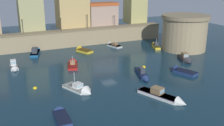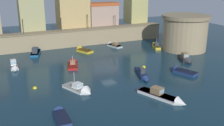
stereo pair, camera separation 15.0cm
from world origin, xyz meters
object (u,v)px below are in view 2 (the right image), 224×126
moored_boat_0 (73,64)px  moored_boat_8 (180,71)px  moored_boat_6 (81,90)px  moored_boat_1 (82,50)px  moored_boat_3 (186,59)px  mooring_buoy_1 (144,68)px  moored_boat_4 (156,45)px  quay_lamp_1 (61,21)px  fortress_tower (185,32)px  moored_boat_10 (60,115)px  quay_lamp_3 (115,18)px  moored_boat_2 (14,67)px  quay_lamp_0 (22,23)px  mooring_buoy_0 (35,88)px  moored_boat_9 (143,75)px  moored_boat_7 (165,97)px  moored_boat_11 (36,51)px  quay_lamp_2 (88,18)px  moored_boat_5 (112,45)px

moored_boat_0 → moored_boat_8: size_ratio=1.01×
moored_boat_6 → moored_boat_1: bearing=138.5°
moored_boat_3 → moored_boat_6: (-23.75, -5.45, -0.13)m
mooring_buoy_1 → moored_boat_4: bearing=48.4°
quay_lamp_1 → moored_boat_4: (20.18, -9.75, -5.82)m
fortress_tower → moored_boat_4: 7.40m
moored_boat_3 → mooring_buoy_1: size_ratio=7.75×
moored_boat_6 → moored_boat_10: 7.86m
quay_lamp_1 → quay_lamp_3: bearing=-0.0°
quay_lamp_1 → moored_boat_2: quay_lamp_1 is taller
quay_lamp_0 → mooring_buoy_0: size_ratio=5.74×
moored_boat_3 → moored_boat_9: (-12.43, -3.96, -0.08)m
moored_boat_2 → moored_boat_7: 28.06m
moored_boat_11 → moored_boat_8: bearing=-122.2°
moored_boat_9 → mooring_buoy_1: size_ratio=9.75×
moored_boat_11 → moored_boat_0: bearing=-141.3°
moored_boat_7 → moored_boat_11: moored_boat_11 is taller
quay_lamp_1 → quay_lamp_2: bearing=0.0°
moored_boat_7 → fortress_tower: bearing=113.6°
moored_boat_1 → moored_boat_4: moored_boat_4 is taller
moored_boat_1 → moored_boat_11: (-9.67, 2.76, 0.14)m
moored_boat_4 → moored_boat_9: moored_boat_4 is taller
moored_boat_0 → moored_boat_4: 22.73m
moored_boat_3 → mooring_buoy_0: bearing=-65.4°
moored_boat_5 → moored_boat_6: 27.66m
moored_boat_11 → moored_boat_7: bearing=-143.0°
quay_lamp_0 → quay_lamp_1: quay_lamp_0 is taller
mooring_buoy_1 → moored_boat_1: bearing=113.2°
moored_boat_8 → moored_boat_11: moored_boat_11 is taller
moored_boat_2 → moored_boat_8: bearing=61.1°
moored_boat_4 → mooring_buoy_1: size_ratio=7.93×
quay_lamp_2 → moored_boat_6: size_ratio=0.66×
moored_boat_2 → moored_boat_3: moored_boat_2 is taller
quay_lamp_2 → moored_boat_7: size_ratio=0.51×
moored_boat_2 → moored_boat_0: bearing=75.8°
moored_boat_3 → moored_boat_11: size_ratio=0.83×
moored_boat_5 → quay_lamp_3: bearing=-49.9°
quay_lamp_0 → moored_boat_8: 35.48m
mooring_buoy_0 → fortress_tower: bearing=14.4°
moored_boat_10 → mooring_buoy_1: moored_boat_10 is taller
quay_lamp_1 → mooring_buoy_1: (9.61, -21.67, -6.24)m
moored_boat_4 → moored_boat_8: 17.99m
quay_lamp_0 → quay_lamp_2: 15.29m
moored_boat_7 → quay_lamp_2: bearing=155.3°
quay_lamp_1 → moored_boat_3: size_ratio=0.62×
moored_boat_6 → mooring_buoy_0: moored_boat_6 is taller
quay_lamp_2 → moored_boat_8: 28.31m
moored_boat_6 → moored_boat_4: bearing=102.8°
moored_boat_1 → moored_boat_8: (11.08, -20.65, -0.02)m
moored_boat_3 → mooring_buoy_0: (-29.68, -1.44, -0.43)m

